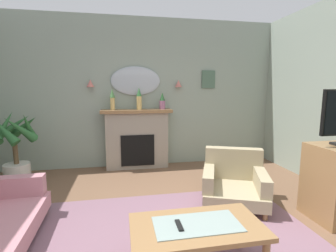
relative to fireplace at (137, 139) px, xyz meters
name	(u,v)px	position (x,y,z in m)	size (l,w,h in m)	color
wall_back	(142,93)	(0.13, 0.22, 0.90)	(6.45, 0.10, 2.93)	#93A393
patterned_rug	(169,245)	(0.13, -2.59, -0.56)	(3.20, 2.40, 0.01)	#7F5B6B
fireplace	(137,139)	(0.00, 0.00, 0.00)	(1.36, 0.36, 1.16)	gray
mantel_vase_right	(112,99)	(-0.45, -0.03, 0.80)	(0.10, 0.10, 0.39)	tan
mantel_vase_left	(139,99)	(0.05, -0.03, 0.80)	(0.10, 0.10, 0.42)	tan
mantel_vase_centre	(162,101)	(0.50, -0.03, 0.74)	(0.12, 0.12, 0.33)	#9E6084
wall_mirror	(136,81)	(0.00, 0.14, 1.14)	(0.96, 0.06, 0.56)	#B2BCC6
wall_sconce_left	(90,83)	(-0.85, 0.09, 1.09)	(0.14, 0.14, 0.14)	#D17066
wall_sconce_right	(178,84)	(0.85, 0.09, 1.09)	(0.14, 0.14, 0.14)	#D17066
framed_picture	(208,79)	(1.50, 0.15, 1.18)	(0.28, 0.03, 0.36)	#4C6B56
coffee_table	(197,231)	(0.29, -2.99, -0.19)	(1.10, 0.60, 0.45)	olive
tv_remote	(179,226)	(0.14, -3.00, -0.12)	(0.04, 0.16, 0.02)	black
armchair_by_coffee_table	(234,181)	(1.20, -1.80, -0.27)	(1.05, 1.06, 0.71)	tan
potted_plant_tall_palm	(15,146)	(-2.00, -0.52, 0.08)	(0.78, 0.79, 1.22)	silver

